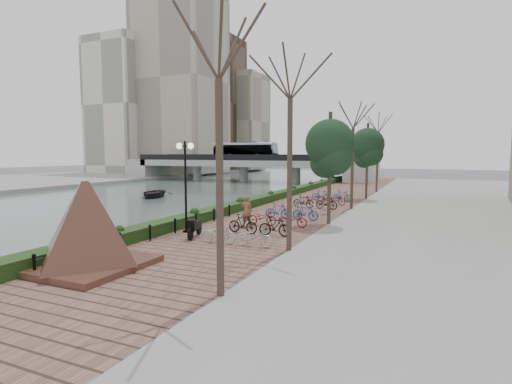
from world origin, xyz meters
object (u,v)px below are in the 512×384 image
Objects in this scene: lamppost at (185,167)px; pedestrian at (247,211)px; granite_monument at (87,224)px; boat at (154,193)px; motorcycle at (195,226)px.

lamppost is 4.34m from pedestrian.
granite_monument reaches higher than boat.
motorcycle is 0.40× the size of boat.
granite_monument is at bearing -75.94° from boat.
granite_monument is at bearing -86.29° from lamppost.
pedestrian is at bearing 79.59° from granite_monument.
granite_monument is 2.63× the size of pedestrian.
granite_monument is at bearing -111.97° from motorcycle.
pedestrian is (2.22, 2.71, -2.55)m from lamppost.
pedestrian is 0.40× the size of boat.
pedestrian is at bearing -57.70° from boat.
lamppost is at bearing 43.14° from pedestrian.
motorcycle reaches higher than boat.
granite_monument is 1.06× the size of boat.
motorcycle is (1.11, -0.89, -2.89)m from lamppost.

